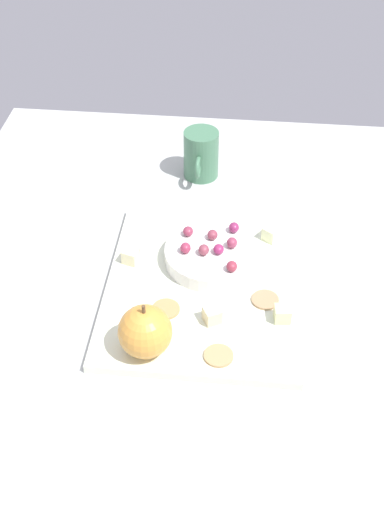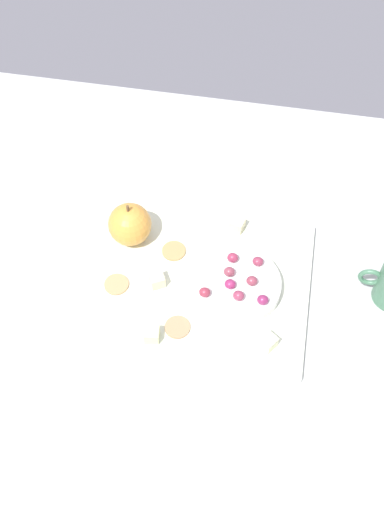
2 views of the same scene
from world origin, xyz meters
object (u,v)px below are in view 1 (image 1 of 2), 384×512
serving_dish (212,255)px  cheese_cube_1 (131,256)px  apple_whole (145,332)px  grape_2 (188,231)px  cheese_cube_2 (282,314)px  cracker_2 (265,298)px  cracker_0 (219,356)px  grape_6 (221,249)px  cracker_1 (166,309)px  grape_5 (234,227)px  cheese_cube_3 (214,315)px  grape_3 (232,266)px  grape_0 (212,235)px  grape_4 (204,250)px  grape_1 (232,243)px  cheese_cube_0 (271,234)px  grape_7 (185,248)px  cup (201,155)px  platter (204,288)px

serving_dish → cheese_cube_1: size_ratio=6.42×
apple_whole → grape_2: size_ratio=4.06×
cheese_cube_2 → cracker_2: 4.90cm
cracker_0 → grape_6: bearing=3.2°
cracker_1 → grape_2: bearing=-6.8°
grape_5 → cracker_0: bearing=178.5°
cheese_cube_3 → grape_6: bearing=-0.7°
serving_dish → grape_3: (-4.63, -3.39, 2.07)cm
grape_0 → cracker_1: bearing=157.9°
grape_2 → grape_4: (-4.40, -2.94, 0.09)cm
cracker_1 → grape_2: (14.69, -1.75, 3.09)cm
grape_2 → grape_3: same height
grape_1 → serving_dish: bearing=105.2°
serving_dish → apple_whole: bearing=158.7°
cheese_cube_0 → cracker_2: (-14.18, 0.60, -0.97)cm
cheese_cube_0 → grape_7: size_ratio=1.26×
apple_whole → grape_6: 20.85cm
cheese_cube_3 → grape_7: 13.29cm
cheese_cube_1 → grape_5: grape_5 is taller
cheese_cube_2 → cheese_cube_3: (-1.27, 9.92, 0.00)cm
cup → grape_3: bearing=-166.2°
cheese_cube_0 → grape_0: grape_0 is taller
grape_3 → grape_6: same height
grape_6 → grape_4: bearing=100.1°
platter → grape_6: grape_6 is taller
platter → grape_6: size_ratio=19.21×
grape_2 → grape_5: 7.51cm
serving_dish → grape_6: grape_6 is taller
grape_6 → grape_7: 5.58cm
platter → cheese_cube_3: bearing=-164.1°
cheese_cube_3 → cracker_2: size_ratio=0.56×
grape_3 → grape_5: bearing=1.2°
apple_whole → grape_6: apple_whole is taller
grape_2 → grape_3: size_ratio=1.00×
cracker_0 → cheese_cube_3: bearing=10.2°
cracker_1 → cracker_2: size_ratio=1.00×
apple_whole → cheese_cube_1: size_ratio=3.23×
grape_3 → cheese_cube_2: bearing=-132.2°
grape_1 → cracker_0: bearing=178.5°
cracker_1 → grape_2: size_ratio=2.22×
apple_whole → cheese_cube_1: apple_whole is taller
cheese_cube_1 → grape_2: size_ratio=1.26×
grape_7 → cup: size_ratio=0.19×
cheese_cube_2 → grape_1: 15.20cm
cheese_cube_0 → grape_2: size_ratio=1.26×
platter → grape_6: 6.60cm
grape_5 → grape_4: bearing=144.0°
serving_dish → cracker_1: (-11.58, 5.88, -1.07)cm
cracker_2 → grape_7: grape_7 is taller
cheese_cube_1 → grape_2: 10.03cm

